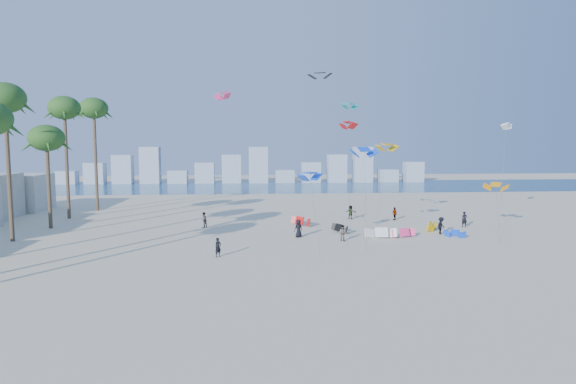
{
  "coord_description": "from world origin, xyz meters",
  "views": [
    {
      "loc": [
        -0.85,
        -31.4,
        9.34
      ],
      "look_at": [
        3.0,
        16.0,
        4.5
      ],
      "focal_mm": 30.23,
      "sensor_mm": 36.0,
      "label": 1
    }
  ],
  "objects": [
    {
      "name": "ocean",
      "position": [
        0.0,
        72.0,
        0.01
      ],
      "size": [
        220.0,
        220.0,
        0.0
      ],
      "primitive_type": "plane",
      "color": "navy",
      "rests_on": "ground"
    },
    {
      "name": "flying_kites",
      "position": [
        10.64,
        22.6,
        11.57
      ],
      "size": [
        35.33,
        27.93,
        18.55
      ],
      "color": "blue",
      "rests_on": "ground"
    },
    {
      "name": "kitesurfer_near",
      "position": [
        -3.41,
        7.99,
        0.8
      ],
      "size": [
        0.7,
        0.66,
        1.6
      ],
      "primitive_type": "imported",
      "rotation": [
        0.0,
        0.0,
        0.66
      ],
      "color": "black",
      "rests_on": "ground"
    },
    {
      "name": "grounded_kites",
      "position": [
        11.93,
        17.12,
        0.45
      ],
      "size": [
        17.31,
        10.33,
        1.01
      ],
      "color": "black",
      "rests_on": "ground"
    },
    {
      "name": "kitesurfers_far",
      "position": [
        10.72,
        20.88,
        0.86
      ],
      "size": [
        29.71,
        12.12,
        1.79
      ],
      "color": "black",
      "rests_on": "ground"
    },
    {
      "name": "ground",
      "position": [
        0.0,
        0.0,
        0.0
      ],
      "size": [
        220.0,
        220.0,
        0.0
      ],
      "primitive_type": "plane",
      "color": "beige",
      "rests_on": "ground"
    },
    {
      "name": "palm_row",
      "position": [
        -22.09,
        16.17,
        12.11
      ],
      "size": [
        6.69,
        44.8,
        15.45
      ],
      "color": "brown",
      "rests_on": "ground"
    },
    {
      "name": "kitesurfer_mid",
      "position": [
        8.04,
        13.6,
        0.77
      ],
      "size": [
        0.95,
        0.94,
        1.55
      ],
      "primitive_type": "imported",
      "rotation": [
        0.0,
        0.0,
        2.38
      ],
      "color": "gray",
      "rests_on": "ground"
    },
    {
      "name": "distant_skyline",
      "position": [
        -1.19,
        82.0,
        3.09
      ],
      "size": [
        85.0,
        3.0,
        8.4
      ],
      "color": "#9EADBF",
      "rests_on": "ground"
    }
  ]
}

